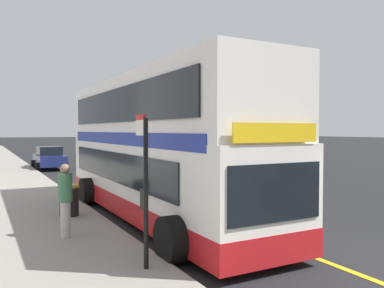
{
  "coord_description": "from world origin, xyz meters",
  "views": [
    {
      "loc": [
        -7.28,
        -4.1,
        2.77
      ],
      "look_at": [
        -0.29,
        8.84,
        2.25
      ],
      "focal_mm": 36.79,
      "sensor_mm": 36.0,
      "label": 1
    }
  ],
  "objects": [
    {
      "name": "ground_plane",
      "position": [
        0.0,
        32.0,
        0.0
      ],
      "size": [
        260.0,
        260.0,
        0.0
      ],
      "primitive_type": "plane",
      "color": "black"
    },
    {
      "name": "parked_car_maroon_across",
      "position": [
        4.96,
        27.11,
        0.8
      ],
      "size": [
        2.09,
        4.2,
        1.62
      ],
      "rotation": [
        0.0,
        0.0,
        3.11
      ],
      "color": "maroon",
      "rests_on": "ground"
    },
    {
      "name": "litter_bin",
      "position": [
        -4.9,
        8.24,
        0.62
      ],
      "size": [
        0.6,
        0.6,
        0.95
      ],
      "color": "black",
      "rests_on": "pavement_near"
    },
    {
      "name": "bus_stop_sign",
      "position": [
        -4.54,
        2.87,
        1.83
      ],
      "size": [
        0.09,
        0.51,
        2.92
      ],
      "color": "black",
      "rests_on": "pavement_near"
    },
    {
      "name": "double_decker_bus",
      "position": [
        -2.46,
        7.29,
        2.07
      ],
      "size": [
        3.19,
        11.54,
        4.4
      ],
      "color": "white",
      "rests_on": "ground"
    },
    {
      "name": "parked_car_grey_distant",
      "position": [
        2.88,
        19.38,
        0.8
      ],
      "size": [
        2.09,
        4.2,
        1.62
      ],
      "rotation": [
        0.0,
        0.0,
        0.01
      ],
      "color": "slate",
      "rests_on": "ground"
    },
    {
      "name": "pedestrian_waiting_near_sign",
      "position": [
        -5.46,
        5.81,
        1.13
      ],
      "size": [
        0.34,
        0.34,
        1.8
      ],
      "color": "#B7B2AD",
      "rests_on": "pavement_near"
    },
    {
      "name": "bus_bay_markings",
      "position": [
        -2.43,
        7.29,
        0.01
      ],
      "size": [
        3.13,
        14.5,
        0.01
      ],
      "color": "gold",
      "rests_on": "ground"
    },
    {
      "name": "parked_car_navy_kerbside",
      "position": [
        -2.99,
        25.1,
        0.8
      ],
      "size": [
        2.09,
        4.2,
        1.62
      ],
      "rotation": [
        0.0,
        0.0,
        0.03
      ],
      "color": "navy",
      "rests_on": "ground"
    }
  ]
}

